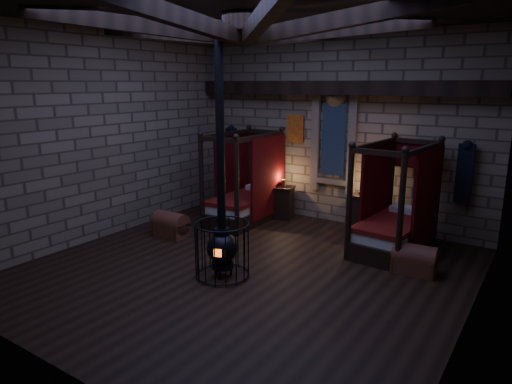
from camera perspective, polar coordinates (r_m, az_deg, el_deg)
The scene contains 8 objects.
room at distance 7.49m, azimuth -0.98°, elevation 18.01°, with size 7.02×7.02×4.29m.
bed_left at distance 10.63m, azimuth -1.32°, elevation -0.93°, with size 1.08×1.99×2.06m.
bed_right at distance 9.15m, azimuth 16.97°, elevation -3.91°, with size 1.20×2.06×2.07m.
trunk_left at distance 9.77m, azimuth -10.59°, elevation -4.12°, with size 0.73×0.47×0.53m.
trunk_right at distance 8.26m, azimuth 19.17°, elevation -8.05°, with size 0.73×0.49×0.51m.
nightstand_left at distance 10.85m, azimuth 3.39°, elevation -1.25°, with size 0.57×0.56×0.94m.
nightstand_right at distance 10.13m, azimuth 13.19°, elevation -2.54°, with size 0.55×0.53×0.89m.
stove at distance 7.57m, azimuth -4.26°, elevation -6.38°, with size 0.91×0.91×4.05m.
Camera 1 is at (4.25, -6.04, 3.15)m, focal length 32.00 mm.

